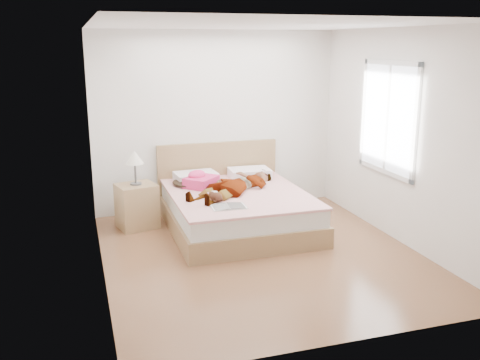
{
  "coord_description": "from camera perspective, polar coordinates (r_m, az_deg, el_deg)",
  "views": [
    {
      "loc": [
        -1.99,
        -5.52,
        2.41
      ],
      "look_at": [
        0.0,
        0.85,
        0.7
      ],
      "focal_mm": 40.0,
      "sensor_mm": 36.0,
      "label": 1
    }
  ],
  "objects": [
    {
      "name": "woman",
      "position": [
        7.1,
        -0.43,
        -0.21
      ],
      "size": [
        1.65,
        1.46,
        0.22
      ],
      "primitive_type": "imported",
      "rotation": [
        0.0,
        0.0,
        -0.92
      ],
      "color": "white",
      "rests_on": "bed"
    },
    {
      "name": "towel",
      "position": [
        7.3,
        -4.26,
        -0.01
      ],
      "size": [
        0.55,
        0.55,
        0.23
      ],
      "color": "#D0386E",
      "rests_on": "bed"
    },
    {
      "name": "hair",
      "position": [
        7.41,
        -5.67,
        -0.27
      ],
      "size": [
        0.45,
        0.53,
        0.07
      ],
      "primitive_type": "ellipsoid",
      "rotation": [
        0.0,
        0.0,
        0.13
      ],
      "color": "black",
      "rests_on": "bed"
    },
    {
      "name": "phone",
      "position": [
        7.34,
        -5.08,
        0.72
      ],
      "size": [
        0.09,
        0.1,
        0.05
      ],
      "primitive_type": "cube",
      "rotation": [
        0.44,
        0.0,
        0.65
      ],
      "color": "silver",
      "rests_on": "bed"
    },
    {
      "name": "nightstand",
      "position": [
        7.27,
        -10.95,
        -2.37
      ],
      "size": [
        0.58,
        0.54,
        1.05
      ],
      "color": "brown",
      "rests_on": "ground"
    },
    {
      "name": "plush_toy",
      "position": [
        6.59,
        -2.63,
        -1.81
      ],
      "size": [
        0.2,
        0.24,
        0.12
      ],
      "color": "black",
      "rests_on": "bed"
    },
    {
      "name": "ground",
      "position": [
        6.34,
        2.31,
        -7.98
      ],
      "size": [
        4.0,
        4.0,
        0.0
      ],
      "primitive_type": "plane",
      "color": "#4C2D18",
      "rests_on": "ground"
    },
    {
      "name": "room_shell",
      "position": [
        6.99,
        15.52,
        6.38
      ],
      "size": [
        4.0,
        4.0,
        4.0
      ],
      "color": "white",
      "rests_on": "ground"
    },
    {
      "name": "magazine",
      "position": [
        6.38,
        -1.23,
        -2.86
      ],
      "size": [
        0.43,
        0.29,
        0.02
      ],
      "color": "white",
      "rests_on": "bed"
    },
    {
      "name": "coffee_mug",
      "position": [
        6.73,
        -2.73,
        -1.61
      ],
      "size": [
        0.13,
        0.1,
        0.09
      ],
      "color": "white",
      "rests_on": "bed"
    },
    {
      "name": "bed",
      "position": [
        7.17,
        -0.44,
        -2.93
      ],
      "size": [
        1.8,
        2.08,
        1.0
      ],
      "color": "brown",
      "rests_on": "ground"
    }
  ]
}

